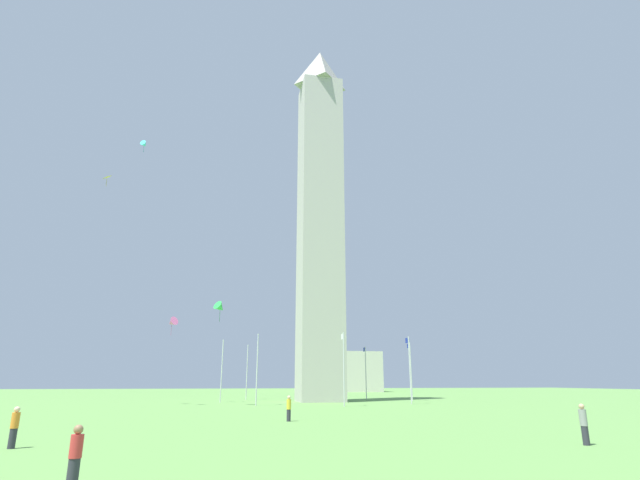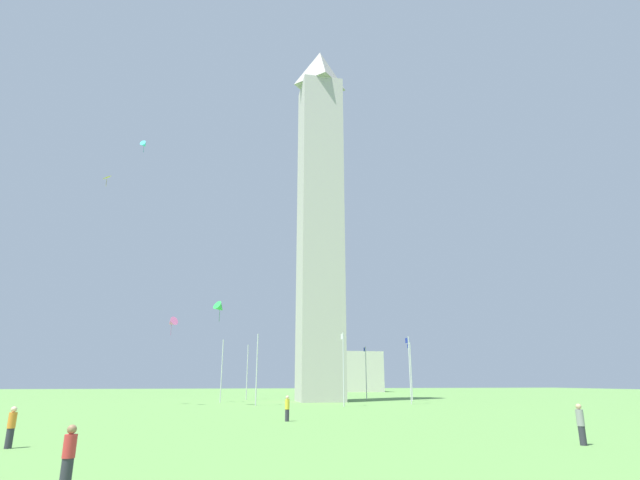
{
  "view_description": "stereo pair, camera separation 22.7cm",
  "coord_description": "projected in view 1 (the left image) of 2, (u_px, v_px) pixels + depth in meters",
  "views": [
    {
      "loc": [
        -69.37,
        14.31,
        2.72
      ],
      "look_at": [
        0.0,
        0.0,
        23.04
      ],
      "focal_mm": 27.66,
      "sensor_mm": 36.0,
      "label": 1
    },
    {
      "loc": [
        -69.42,
        14.09,
        2.72
      ],
      "look_at": [
        0.0,
        0.0,
        23.04
      ],
      "focal_mm": 27.66,
      "sensor_mm": 36.0,
      "label": 2
    }
  ],
  "objects": [
    {
      "name": "ground_plane",
      "position": [
        320.0,
        402.0,
        67.34
      ],
      "size": [
        260.0,
        260.0,
        0.0
      ],
      "primitive_type": "plane",
      "color": "#609347"
    },
    {
      "name": "obelisk_monument",
      "position": [
        320.0,
        209.0,
        75.04
      ],
      "size": [
        6.14,
        6.14,
        55.86
      ],
      "color": "#B7B2A8",
      "rests_on": "ground"
    },
    {
      "name": "flagpole_n",
      "position": [
        304.0,
        370.0,
        81.27
      ],
      "size": [
        1.12,
        0.14,
        8.16
      ],
      "color": "silver",
      "rests_on": "ground"
    },
    {
      "name": "flagpole_ne",
      "position": [
        247.0,
        369.0,
        75.72
      ],
      "size": [
        1.12,
        0.14,
        8.16
      ],
      "color": "silver",
      "rests_on": "ground"
    },
    {
      "name": "flagpole_e",
      "position": [
        222.0,
        368.0,
        66.02
      ],
      "size": [
        1.12,
        0.14,
        8.16
      ],
      "color": "silver",
      "rests_on": "ground"
    },
    {
      "name": "flagpole_se",
      "position": [
        257.0,
        366.0,
        57.84
      ],
      "size": [
        1.12,
        0.14,
        8.16
      ],
      "color": "silver",
      "rests_on": "ground"
    },
    {
      "name": "flagpole_s",
      "position": [
        344.0,
        365.0,
        55.98
      ],
      "size": [
        1.12,
        0.14,
        8.16
      ],
      "color": "silver",
      "rests_on": "ground"
    },
    {
      "name": "flagpole_sw",
      "position": [
        410.0,
        367.0,
        61.53
      ],
      "size": [
        1.12,
        0.14,
        8.16
      ],
      "color": "silver",
      "rests_on": "ground"
    },
    {
      "name": "flagpole_w",
      "position": [
        411.0,
        369.0,
        71.24
      ],
      "size": [
        1.12,
        0.14,
        8.16
      ],
      "color": "silver",
      "rests_on": "ground"
    },
    {
      "name": "flagpole_nw",
      "position": [
        366.0,
        370.0,
        79.41
      ],
      "size": [
        1.12,
        0.14,
        8.16
      ],
      "color": "silver",
      "rests_on": "ground"
    },
    {
      "name": "person_orange_shirt",
      "position": [
        14.0,
        428.0,
        20.77
      ],
      "size": [
        0.32,
        0.32,
        1.68
      ],
      "rotation": [
        0.0,
        0.0,
        -0.46
      ],
      "color": "#2D2D38",
      "rests_on": "ground"
    },
    {
      "name": "person_red_shirt",
      "position": [
        75.0,
        458.0,
        12.73
      ],
      "size": [
        0.32,
        0.32,
        1.62
      ],
      "rotation": [
        0.0,
        0.0,
        0.27
      ],
      "color": "#2D2D38",
      "rests_on": "ground"
    },
    {
      "name": "person_gray_shirt",
      "position": [
        584.0,
        424.0,
        21.86
      ],
      "size": [
        0.32,
        0.32,
        1.74
      ],
      "rotation": [
        0.0,
        0.0,
        0.41
      ],
      "color": "#2D2D38",
      "rests_on": "ground"
    },
    {
      "name": "person_yellow_shirt",
      "position": [
        289.0,
        408.0,
        34.71
      ],
      "size": [
        0.32,
        0.32,
        1.73
      ],
      "rotation": [
        0.0,
        0.0,
        -0.54
      ],
      "color": "#2D2D38",
      "rests_on": "ground"
    },
    {
      "name": "kite_green_delta",
      "position": [
        220.0,
        308.0,
        58.87
      ],
      "size": [
        1.9,
        1.93,
        2.44
      ],
      "color": "green"
    },
    {
      "name": "kite_pink_delta",
      "position": [
        172.0,
        322.0,
        58.92
      ],
      "size": [
        1.71,
        1.7,
        2.22
      ],
      "color": "pink"
    },
    {
      "name": "kite_yellow_diamond",
      "position": [
        107.0,
        178.0,
        60.3
      ],
      "size": [
        1.13,
        1.1,
        1.43
      ],
      "color": "yellow"
    },
    {
      "name": "kite_cyan_delta",
      "position": [
        144.0,
        144.0,
        66.56
      ],
      "size": [
        1.22,
        1.15,
        1.66
      ],
      "color": "#33C6D1"
    },
    {
      "name": "distant_building",
      "position": [
        344.0,
        372.0,
        139.42
      ],
      "size": [
        28.71,
        13.55,
        10.21
      ],
      "color": "beige",
      "rests_on": "ground"
    }
  ]
}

